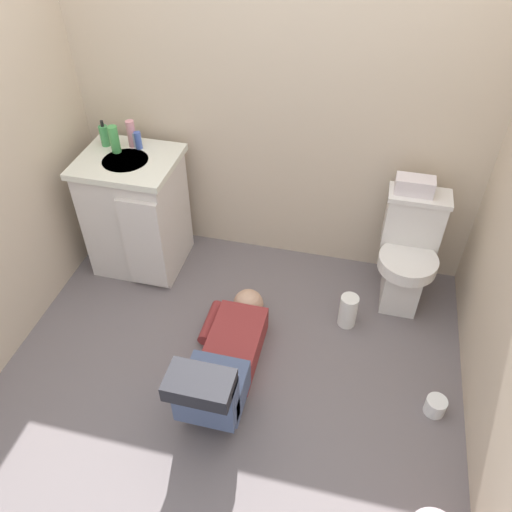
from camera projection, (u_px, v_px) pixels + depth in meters
name	position (u px, v px, depth m)	size (l,w,h in m)	color
ground_plane	(233.00, 368.00, 2.98)	(3.06, 3.16, 0.04)	slate
wall_back	(279.00, 87.00, 2.98)	(2.72, 0.08, 2.40)	beige
toilet	(408.00, 254.00, 3.14)	(0.36, 0.46, 0.75)	silver
vanity_cabinet	(137.00, 212.00, 3.37)	(0.60, 0.53, 0.82)	silver
faucet	(135.00, 140.00, 3.18)	(0.02, 0.02, 0.10)	silver
person_plumber	(224.00, 361.00, 2.77)	(0.39, 1.06, 0.52)	maroon
tissue_box	(415.00, 185.00, 2.93)	(0.22, 0.11, 0.10)	silver
soap_dispenser	(104.00, 135.00, 3.19)	(0.06, 0.06, 0.17)	#449752
bottle_green	(114.00, 139.00, 3.11)	(0.06, 0.06, 0.17)	#49A551
bottle_pink	(131.00, 134.00, 3.17)	(0.05, 0.05, 0.17)	pink
bottle_blue	(138.00, 140.00, 3.17)	(0.04, 0.04, 0.11)	#445EB2
paper_towel_roll	(348.00, 311.00, 3.13)	(0.11, 0.11, 0.23)	white
toilet_paper_roll	(435.00, 406.00, 2.71)	(0.11, 0.11, 0.10)	white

